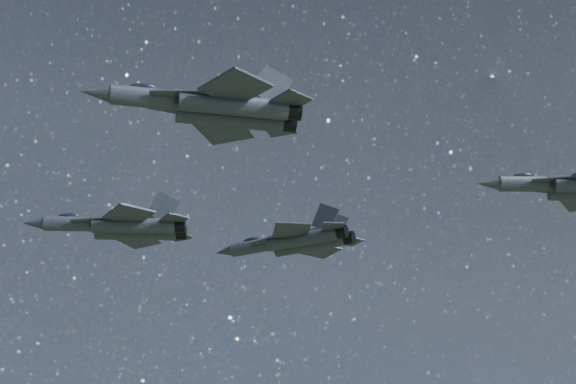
{
  "coord_description": "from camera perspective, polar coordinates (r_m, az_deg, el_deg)",
  "views": [
    {
      "loc": [
        1.86,
        -80.89,
        105.62
      ],
      "look_at": [
        0.71,
        -0.43,
        141.4
      ],
      "focal_mm": 60.0,
      "sensor_mm": 36.0,
      "label": 1
    }
  ],
  "objects": [
    {
      "name": "jet_right",
      "position": [
        74.07,
        -4.41,
        5.06
      ],
      "size": [
        17.63,
        12.09,
        4.42
      ],
      "rotation": [
        0.0,
        0.0,
        0.21
      ],
      "color": "#30343C"
    },
    {
      "name": "jet_lead",
      "position": [
        93.2,
        -9.85,
        -2.02
      ],
      "size": [
        16.29,
        11.54,
        4.13
      ],
      "rotation": [
        0.0,
        0.0,
        0.05
      ],
      "color": "#30343C"
    },
    {
      "name": "jet_left",
      "position": [
        105.5,
        0.42,
        -2.94
      ],
      "size": [
        16.97,
        11.09,
        4.38
      ],
      "rotation": [
        0.0,
        0.0,
        -0.44
      ],
      "color": "#30343C"
    }
  ]
}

